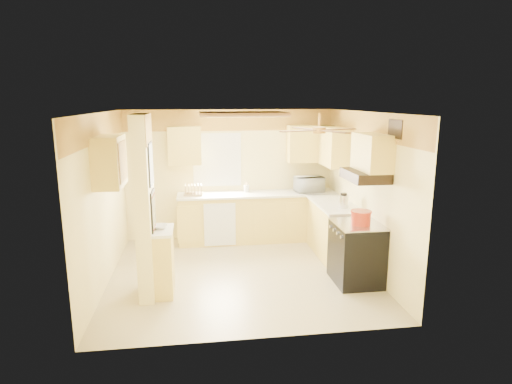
{
  "coord_description": "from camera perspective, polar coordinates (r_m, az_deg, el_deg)",
  "views": [
    {
      "loc": [
        -0.63,
        -6.29,
        2.68
      ],
      "look_at": [
        0.29,
        0.35,
        1.23
      ],
      "focal_mm": 30.0,
      "sensor_mm": 36.0,
      "label": 1
    }
  ],
  "objects": [
    {
      "name": "upper_cab_back_right",
      "position": [
        8.34,
        7.33,
        6.41
      ],
      "size": [
        0.9,
        0.35,
        0.7
      ],
      "primitive_type": "cube",
      "color": "#DDBE62",
      "rests_on": "wall_back"
    },
    {
      "name": "lower_cabinets_right",
      "position": [
        7.6,
        10.35,
        -5.05
      ],
      "size": [
        0.6,
        1.4,
        0.9
      ],
      "primitive_type": "cube",
      "color": "#DDBE62",
      "rests_on": "floor"
    },
    {
      "name": "kettle",
      "position": [
        7.16,
        11.59,
        -1.17
      ],
      "size": [
        0.16,
        0.16,
        0.24
      ],
      "color": "silver",
      "rests_on": "countertop_right"
    },
    {
      "name": "ceiling",
      "position": [
        6.32,
        -2.22,
        10.58
      ],
      "size": [
        4.0,
        4.0,
        0.0
      ],
      "primitive_type": "plane",
      "rotation": [
        3.14,
        0.0,
        0.0
      ],
      "color": "white",
      "rests_on": "wall_back"
    },
    {
      "name": "utensil_crock",
      "position": [
        8.23,
        -1.28,
        0.48
      ],
      "size": [
        0.1,
        0.1,
        0.2
      ],
      "color": "white",
      "rests_on": "countertop_back"
    },
    {
      "name": "countertop_right",
      "position": [
        7.47,
        10.41,
        -1.61
      ],
      "size": [
        0.64,
        1.44,
        0.04
      ],
      "primitive_type": "cube",
      "color": "silver",
      "rests_on": "lower_cabinets_right"
    },
    {
      "name": "wall_back",
      "position": [
        8.33,
        -3.46,
        2.31
      ],
      "size": [
        4.0,
        0.0,
        4.0
      ],
      "primitive_type": "plane",
      "rotation": [
        1.57,
        0.0,
        0.0
      ],
      "color": "#FFEB9B",
      "rests_on": "floor"
    },
    {
      "name": "upper_cab_back_left",
      "position": [
        8.06,
        -9.48,
        6.14
      ],
      "size": [
        0.6,
        0.35,
        0.7
      ],
      "primitive_type": "cube",
      "color": "#DDBE62",
      "rests_on": "wall_back"
    },
    {
      "name": "countertop_back",
      "position": [
        8.15,
        0.25,
        -0.26
      ],
      "size": [
        3.04,
        0.64,
        0.04
      ],
      "primitive_type": "cube",
      "color": "silver",
      "rests_on": "lower_cabinets_back"
    },
    {
      "name": "ceiling_fan",
      "position": [
        5.83,
        8.43,
        8.22
      ],
      "size": [
        1.15,
        1.15,
        0.26
      ],
      "color": "gold",
      "rests_on": "ceiling"
    },
    {
      "name": "vent_grate",
      "position": [
        6.0,
        18.09,
        7.99
      ],
      "size": [
        0.02,
        0.4,
        0.25
      ],
      "primitive_type": "cube",
      "color": "black",
      "rests_on": "wall_right"
    },
    {
      "name": "upper_cab_left_wall",
      "position": [
        6.21,
        -18.98,
        3.88
      ],
      "size": [
        0.35,
        0.75,
        0.7
      ],
      "primitive_type": "cube",
      "color": "#DDBE62",
      "rests_on": "wall_left"
    },
    {
      "name": "upper_cab_over_stove",
      "position": [
        6.28,
        15.22,
        5.12
      ],
      "size": [
        0.35,
        0.76,
        0.52
      ],
      "primitive_type": "cube",
      "color": "#DDBE62",
      "rests_on": "wall_right"
    },
    {
      "name": "lower_cabinets_back",
      "position": [
        8.27,
        0.24,
        -3.43
      ],
      "size": [
        3.0,
        0.6,
        0.9
      ],
      "primitive_type": "cube",
      "color": "#DDBE62",
      "rests_on": "floor"
    },
    {
      "name": "window",
      "position": [
        8.26,
        -5.21,
        4.3
      ],
      "size": [
        0.92,
        0.02,
        1.02
      ],
      "color": "white",
      "rests_on": "wall_back"
    },
    {
      "name": "poster_nashville",
      "position": [
        5.95,
        -13.53,
        -2.52
      ],
      "size": [
        0.02,
        0.42,
        0.57
      ],
      "color": "black",
      "rests_on": "partition_column"
    },
    {
      "name": "partition_column",
      "position": [
        5.95,
        -14.63,
        -2.08
      ],
      "size": [
        0.2,
        0.7,
        2.5
      ],
      "primitive_type": "cube",
      "color": "#FFEB9B",
      "rests_on": "floor"
    },
    {
      "name": "stove",
      "position": [
        6.56,
        13.23,
        -7.88
      ],
      "size": [
        0.68,
        0.77,
        0.92
      ],
      "color": "black",
      "rests_on": "floor"
    },
    {
      "name": "microwave",
      "position": [
        8.3,
        7.09,
        1.05
      ],
      "size": [
        0.55,
        0.4,
        0.29
      ],
      "primitive_type": "imported",
      "rotation": [
        0.0,
        0.0,
        3.22
      ],
      "color": "white",
      "rests_on": "countertop_back"
    },
    {
      "name": "upper_cab_right",
      "position": [
        7.97,
        10.14,
        6.05
      ],
      "size": [
        0.35,
        1.0,
        0.7
      ],
      "primitive_type": "cube",
      "color": "#DDBE62",
      "rests_on": "wall_right"
    },
    {
      "name": "dish_rack",
      "position": [
        8.03,
        -8.36,
        0.08
      ],
      "size": [
        0.36,
        0.28,
        0.2
      ],
      "color": "#D7B57C",
      "rests_on": "countertop_back"
    },
    {
      "name": "dishwasher_panel",
      "position": [
        7.91,
        -4.84,
        -4.36
      ],
      "size": [
        0.58,
        0.02,
        0.8
      ],
      "primitive_type": "cube",
      "color": "white",
      "rests_on": "lower_cabinets_back"
    },
    {
      "name": "wallpaper_border",
      "position": [
        8.2,
        -3.54,
        9.53
      ],
      "size": [
        4.0,
        0.02,
        0.4
      ],
      "primitive_type": "cube",
      "color": "#FFC44B",
      "rests_on": "wall_back"
    },
    {
      "name": "bowl",
      "position": [
        6.05,
        -12.69,
        -4.53
      ],
      "size": [
        0.22,
        0.22,
        0.05
      ],
      "primitive_type": "imported",
      "rotation": [
        0.0,
        0.0,
        0.03
      ],
      "color": "white",
      "rests_on": "ledge_top"
    },
    {
      "name": "wall_left",
      "position": [
        6.59,
        -19.71,
        -1.04
      ],
      "size": [
        0.0,
        3.8,
        3.8
      ],
      "primitive_type": "plane",
      "rotation": [
        1.57,
        0.0,
        1.57
      ],
      "color": "#FFEB9B",
      "rests_on": "floor"
    },
    {
      "name": "ledge_top",
      "position": [
        6.02,
        -12.37,
        -5.07
      ],
      "size": [
        0.28,
        0.58,
        0.04
      ],
      "primitive_type": "cube",
      "color": "silver",
      "rests_on": "partition_ledge"
    },
    {
      "name": "range_hood",
      "position": [
        6.29,
        14.34,
        2.14
      ],
      "size": [
        0.5,
        0.76,
        0.14
      ],
      "primitive_type": "cube",
      "color": "black",
      "rests_on": "upper_cab_over_stove"
    },
    {
      "name": "floor",
      "position": [
        6.86,
        -2.05,
        -10.78
      ],
      "size": [
        4.0,
        4.0,
        0.0
      ],
      "primitive_type": "plane",
      "color": "tan",
      "rests_on": "ground"
    },
    {
      "name": "ceiling_light_panel",
      "position": [
        6.83,
        -1.8,
        10.33
      ],
      "size": [
        1.35,
        0.95,
        0.06
      ],
      "color": "brown",
      "rests_on": "ceiling"
    },
    {
      "name": "partition_ledge",
      "position": [
        6.17,
        -12.17,
        -9.24
      ],
      "size": [
        0.25,
        0.55,
        0.9
      ],
      "primitive_type": "cube",
      "color": "#DDBE62",
      "rests_on": "floor"
    },
    {
      "name": "dutch_oven",
      "position": [
        6.35,
        13.81,
        -3.31
      ],
      "size": [
        0.3,
        0.3,
        0.2
      ],
      "color": "#AB2916",
      "rests_on": "stove"
    },
    {
      "name": "wall_right",
      "position": [
        6.96,
        14.48,
        -0.03
      ],
      "size": [
        0.0,
        3.8,
        3.8
      ],
      "primitive_type": "plane",
      "rotation": [
        1.57,
        0.0,
        -1.57
      ],
      "color": "#FFEB9B",
      "rests_on": "floor"
    },
    {
      "name": "wall_front",
      "position": [
        4.65,
        0.25,
        -5.66
      ],
      "size": [
        4.0,
        0.0,
        4.0
      ],
      "primitive_type": "plane",
      "rotation": [
        -1.57,
        0.0,
        0.0
      ],
      "color": "#FFEB9B",
      "rests_on": "floor"
    },
    {
      "name": "poster_menu",
      "position": [
        5.83,
        -13.85,
        3.68
      ],
      "size": [
        0.02,
        0.42,
        0.57
      ],
      "color": "black",
      "rests_on": "partition_column"
    }
  ]
}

